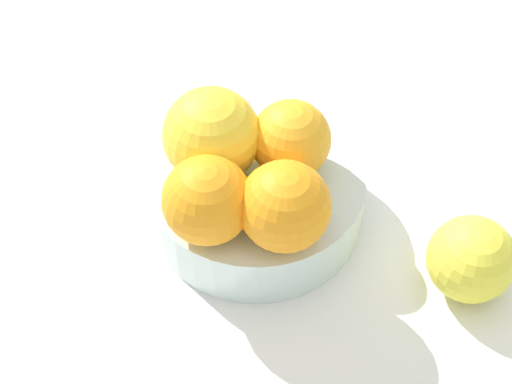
# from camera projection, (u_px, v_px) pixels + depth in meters

# --- Properties ---
(ground_plane) EXTENTS (1.10, 1.10, 0.02)m
(ground_plane) POSITION_uv_depth(u_px,v_px,m) (256.00, 222.00, 0.64)
(ground_plane) COLOR white
(fruit_bowl) EXTENTS (0.17, 0.17, 0.05)m
(fruit_bowl) POSITION_uv_depth(u_px,v_px,m) (256.00, 197.00, 0.62)
(fruit_bowl) COLOR silver
(fruit_bowl) RESTS_ON ground_plane
(orange_in_bowl_0) EXTENTS (0.06, 0.06, 0.06)m
(orange_in_bowl_0) POSITION_uv_depth(u_px,v_px,m) (291.00, 140.00, 0.58)
(orange_in_bowl_0) COLOR #F9A823
(orange_in_bowl_0) RESTS_ON fruit_bowl
(orange_in_bowl_1) EXTENTS (0.07, 0.07, 0.07)m
(orange_in_bowl_1) POSITION_uv_depth(u_px,v_px,m) (212.00, 136.00, 0.58)
(orange_in_bowl_1) COLOR yellow
(orange_in_bowl_1) RESTS_ON fruit_bowl
(orange_in_bowl_2) EXTENTS (0.06, 0.06, 0.06)m
(orange_in_bowl_2) POSITION_uv_depth(u_px,v_px,m) (207.00, 200.00, 0.54)
(orange_in_bowl_2) COLOR orange
(orange_in_bowl_2) RESTS_ON fruit_bowl
(orange_in_bowl_3) EXTENTS (0.07, 0.07, 0.07)m
(orange_in_bowl_3) POSITION_uv_depth(u_px,v_px,m) (285.00, 206.00, 0.54)
(orange_in_bowl_3) COLOR orange
(orange_in_bowl_3) RESTS_ON fruit_bowl
(orange_loose_0) EXTENTS (0.07, 0.07, 0.07)m
(orange_loose_0) POSITION_uv_depth(u_px,v_px,m) (471.00, 259.00, 0.57)
(orange_loose_0) COLOR yellow
(orange_loose_0) RESTS_ON ground_plane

